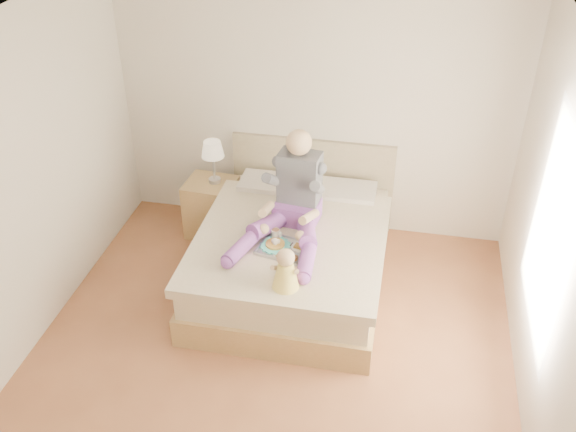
% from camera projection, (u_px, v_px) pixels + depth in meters
% --- Properties ---
extents(room, '(4.02, 4.22, 2.71)m').
position_uv_depth(room, '(278.00, 206.00, 4.53)').
color(room, brown).
rests_on(room, ground).
extents(bed, '(1.70, 2.18, 1.00)m').
position_uv_depth(bed, '(294.00, 251.00, 6.08)').
color(bed, olive).
rests_on(bed, ground).
extents(nightstand, '(0.53, 0.48, 0.61)m').
position_uv_depth(nightstand, '(212.00, 207.00, 6.74)').
color(nightstand, olive).
rests_on(nightstand, ground).
extents(lamp, '(0.23, 0.23, 0.46)m').
position_uv_depth(lamp, '(213.00, 152.00, 6.39)').
color(lamp, silver).
rests_on(lamp, nightstand).
extents(adult, '(0.79, 1.17, 0.94)m').
position_uv_depth(adult, '(293.00, 202.00, 5.74)').
color(adult, '#793D99').
rests_on(adult, bed).
extents(tray, '(0.50, 0.43, 0.12)m').
position_uv_depth(tray, '(284.00, 247.00, 5.59)').
color(tray, silver).
rests_on(tray, bed).
extents(baby, '(0.24, 0.33, 0.37)m').
position_uv_depth(baby, '(286.00, 271.00, 5.11)').
color(baby, '#F4D64D').
rests_on(baby, bed).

